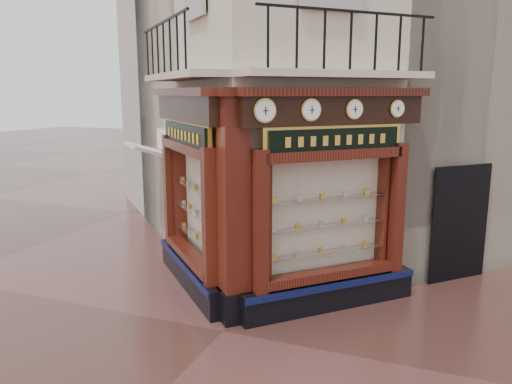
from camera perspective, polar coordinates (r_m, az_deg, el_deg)
The scene contains 15 objects.
ground at distance 8.62m, azimuth -3.82°, elevation -15.59°, with size 80.00×80.00×0.00m, color #452720.
main_building at distance 13.68m, azimuth 7.57°, elevation 20.02°, with size 8.00×8.00×12.00m, color beige.
neighbour_left at distance 16.70m, azimuth 1.05°, elevation 16.77°, with size 8.00×8.00×11.00m, color #B9AFA1.
neighbour_right at distance 15.68m, azimuth 19.03°, elevation 16.54°, with size 8.00×8.00×11.00m, color #B9AFA1.
shopfront_left at distance 9.92m, azimuth -7.47°, elevation 0.03°, with size 2.86×2.86×3.98m.
shopfront_right at distance 8.93m, azimuth 8.56°, elevation -1.25°, with size 2.86×2.86×3.98m.
corner_pilaster at distance 8.38m, azimuth -2.54°, elevation -2.17°, with size 0.85×0.85×3.98m.
balcony at distance 9.07m, azimuth -0.07°, elevation 13.31°, with size 5.94×2.97×1.03m.
clock_a at distance 7.91m, azimuth 1.01°, elevation 9.29°, with size 0.31×0.31×0.39m.
clock_b at distance 8.28m, azimuth 6.30°, elevation 9.31°, with size 0.30×0.30×0.37m.
clock_c at distance 8.73m, azimuth 11.17°, elevation 9.26°, with size 0.28×0.28×0.34m.
clock_d at distance 9.28m, azimuth 15.82°, elevation 9.16°, with size 0.25×0.25×0.31m.
awning at distance 12.98m, azimuth -11.83°, elevation -6.44°, with size 1.54×0.92×0.08m, color silver, non-canonical shape.
signboard_left at distance 9.75m, azimuth -8.08°, elevation 6.48°, with size 2.13×2.13×0.57m.
signboard_right at distance 8.70m, azimuth 9.04°, elevation 5.89°, with size 1.98×1.98×0.53m.
Camera 1 is at (3.32, -6.95, 3.89)m, focal length 35.00 mm.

